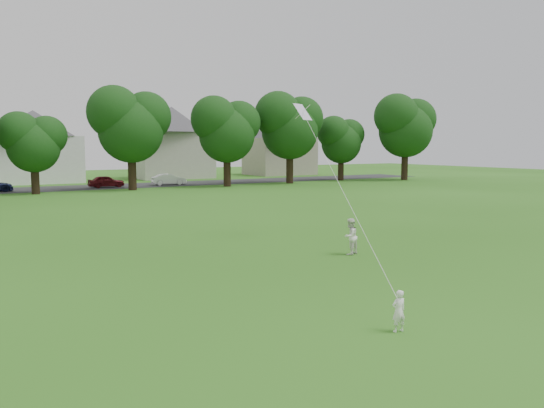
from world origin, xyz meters
TOP-DOWN VIEW (x-y plane):
  - ground at (0.00, 0.00)m, footprint 160.00×160.00m
  - street at (0.00, 42.00)m, footprint 90.00×7.00m
  - toddler at (0.24, -3.74)m, footprint 0.37×0.27m
  - older_boy at (4.72, 3.35)m, footprint 0.80×0.71m
  - kite at (2.81, 1.90)m, footprint 3.11×6.07m
  - tree_row at (5.10, 36.22)m, footprint 80.26×9.14m
  - house_row at (0.16, 52.00)m, footprint 76.45×13.37m

SIDE VIEW (x-z plane):
  - ground at x=0.00m, z-range 0.00..0.00m
  - street at x=0.00m, z-range 0.00..0.01m
  - toddler at x=0.24m, z-range 0.00..0.95m
  - older_boy at x=4.72m, z-range 0.00..1.38m
  - kite at x=2.81m, z-range -3.52..9.80m
  - house_row at x=0.16m, z-range -0.20..10.35m
  - tree_row at x=5.10m, z-range 0.98..11.42m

